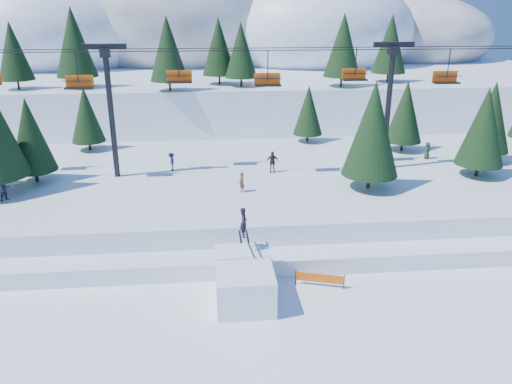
{
  "coord_description": "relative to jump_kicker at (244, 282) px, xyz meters",
  "views": [
    {
      "loc": [
        -1.56,
        -21.04,
        15.27
      ],
      "look_at": [
        1.06,
        6.0,
        5.2
      ],
      "focal_mm": 35.0,
      "sensor_mm": 36.0,
      "label": 1
    }
  ],
  "objects": [
    {
      "name": "banner_far",
      "position": [
        7.86,
        3.27,
        -0.63
      ],
      "size": [
        2.72,
        0.92,
        0.9
      ],
      "color": "black",
      "rests_on": "ground"
    },
    {
      "name": "conifer_stand",
      "position": [
        2.11,
        15.36,
        5.69
      ],
      "size": [
        63.49,
        17.73,
        9.82
      ],
      "color": "black",
      "rests_on": "mid_shelf"
    },
    {
      "name": "mid_shelf",
      "position": [
        -0.11,
        15.21,
        0.08
      ],
      "size": [
        70.0,
        22.0,
        2.5
      ],
      "primitive_type": "cube",
      "color": "white",
      "rests_on": "ground"
    },
    {
      "name": "mountain_ridge",
      "position": [
        -5.21,
        70.56,
        8.47
      ],
      "size": [
        119.0,
        61.06,
        26.46
      ],
      "color": "white",
      "rests_on": "ground"
    },
    {
      "name": "jump_kicker",
      "position": [
        0.0,
        0.0,
        0.0
      ],
      "size": [
        3.1,
        4.34,
        4.94
      ],
      "color": "white",
      "rests_on": "ground"
    },
    {
      "name": "distant_skiers",
      "position": [
        -1.6,
        14.17,
        2.15
      ],
      "size": [
        34.69,
        8.05,
        1.79
      ],
      "color": "#2F2949",
      "rests_on": "mid_shelf"
    },
    {
      "name": "ground",
      "position": [
        -0.11,
        -2.79,
        -1.17
      ],
      "size": [
        160.0,
        160.0,
        0.0
      ],
      "primitive_type": "plane",
      "color": "white",
      "rests_on": "ground"
    },
    {
      "name": "berm",
      "position": [
        -0.11,
        5.21,
        -0.62
      ],
      "size": [
        70.0,
        6.0,
        1.1
      ],
      "primitive_type": "cube",
      "color": "white",
      "rests_on": "ground"
    },
    {
      "name": "banner_near",
      "position": [
        4.45,
        1.03,
        -0.63
      ],
      "size": [
        2.73,
        0.89,
        0.9
      ],
      "color": "black",
      "rests_on": "ground"
    },
    {
      "name": "chairlift",
      "position": [
        1.21,
        15.25,
        8.16
      ],
      "size": [
        46.0,
        3.21,
        10.28
      ],
      "color": "black",
      "rests_on": "mid_shelf"
    }
  ]
}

